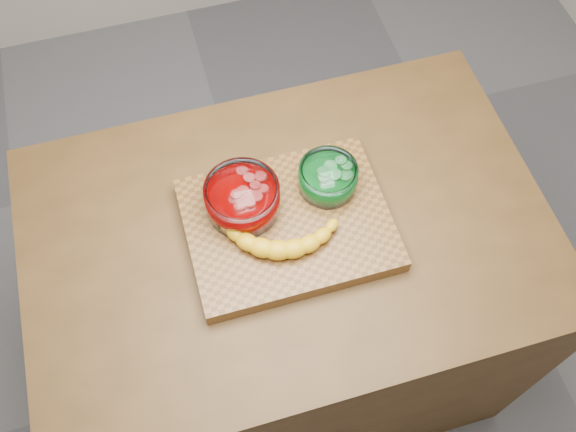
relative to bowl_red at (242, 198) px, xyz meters
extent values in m
plane|color=slate|center=(0.09, -0.06, -0.98)|extent=(3.50, 3.50, 0.00)
cube|color=#4B3116|center=(0.09, -0.06, -0.53)|extent=(1.20, 0.80, 0.90)
cube|color=brown|center=(0.09, -0.06, -0.06)|extent=(0.45, 0.35, 0.04)
cylinder|color=white|center=(0.00, 0.00, 0.00)|extent=(0.17, 0.17, 0.08)
cylinder|color=#B70000|center=(0.00, 0.00, -0.01)|extent=(0.14, 0.14, 0.04)
cylinder|color=#E74B49|center=(0.00, 0.00, 0.02)|extent=(0.14, 0.14, 0.02)
cylinder|color=white|center=(0.20, 0.00, -0.01)|extent=(0.13, 0.13, 0.06)
cylinder|color=#0F7D24|center=(0.20, 0.00, -0.01)|extent=(0.11, 0.11, 0.04)
cylinder|color=#5BC164|center=(0.20, 0.00, 0.01)|extent=(0.11, 0.11, 0.02)
camera|label=1|loc=(-0.11, -0.73, 1.20)|focal=40.00mm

